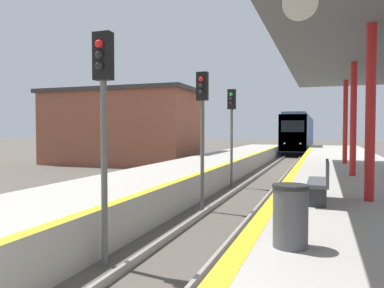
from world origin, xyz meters
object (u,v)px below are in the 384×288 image
at_px(train, 300,133).
at_px(bench, 321,180).
at_px(signal_mid, 202,114).
at_px(signal_far, 232,119).
at_px(signal_near, 103,103).
at_px(trash_bin, 290,216).

relative_size(train, bench, 14.73).
distance_m(signal_mid, signal_far, 5.22).
relative_size(signal_near, trash_bin, 5.18).
xyz_separation_m(signal_near, signal_mid, (0.30, 5.22, 0.00)).
distance_m(train, signal_near, 41.12).
height_order(train, bench, train).
height_order(train, trash_bin, train).
bearing_deg(train, signal_far, -92.29).
bearing_deg(signal_far, signal_mid, -86.99).
bearing_deg(trash_bin, signal_near, 165.47).
bearing_deg(bench, signal_near, -146.43).
xyz_separation_m(signal_near, trash_bin, (3.53, -0.91, -1.68)).
relative_size(signal_near, bench, 2.89).
bearing_deg(signal_mid, signal_far, 93.01).
relative_size(train, signal_near, 5.10).
relative_size(signal_mid, trash_bin, 5.18).
bearing_deg(signal_near, signal_far, 89.88).
height_order(signal_mid, trash_bin, signal_mid).
xyz_separation_m(signal_far, bench, (3.89, -7.83, -1.62)).
relative_size(train, signal_far, 5.10).
xyz_separation_m(signal_near, signal_far, (0.02, 10.43, 0.00)).
height_order(signal_near, bench, signal_near).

